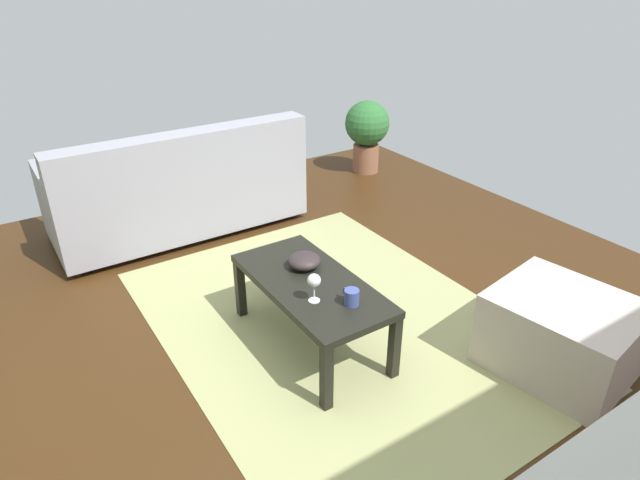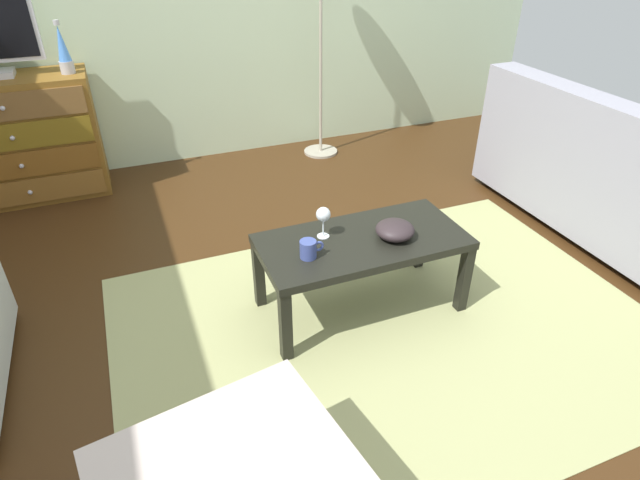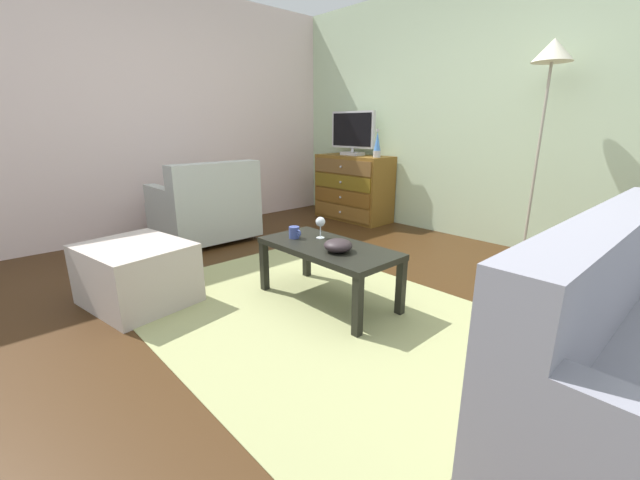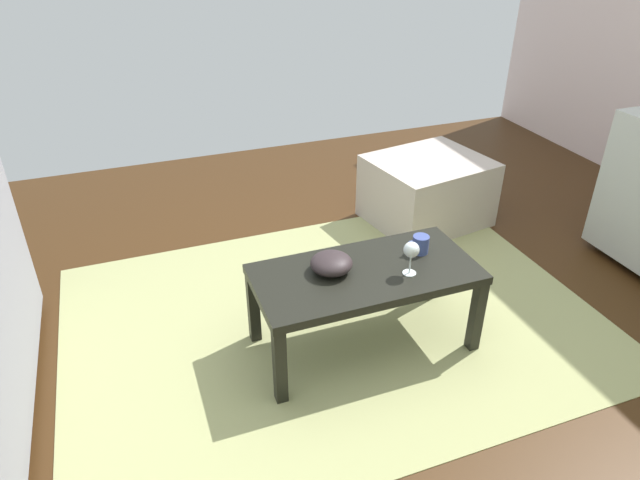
# 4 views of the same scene
# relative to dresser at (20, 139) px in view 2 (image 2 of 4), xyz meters

# --- Properties ---
(ground_plane) EXTENTS (5.69, 5.20, 0.05)m
(ground_plane) POSITION_rel_dresser_xyz_m (1.49, -2.05, -0.44)
(ground_plane) COLOR #3D2510
(area_rug) EXTENTS (2.60, 1.90, 0.01)m
(area_rug) POSITION_rel_dresser_xyz_m (1.69, -2.25, -0.41)
(area_rug) COLOR tan
(area_rug) RESTS_ON ground_plane
(dresser) EXTENTS (1.02, 0.49, 0.84)m
(dresser) POSITION_rel_dresser_xyz_m (0.00, 0.00, 0.00)
(dresser) COLOR brown
(dresser) RESTS_ON ground_plane
(lava_lamp) EXTENTS (0.09, 0.09, 0.33)m
(lava_lamp) POSITION_rel_dresser_xyz_m (0.41, -0.04, 0.56)
(lava_lamp) COLOR #B7B7BC
(lava_lamp) RESTS_ON dresser
(coffee_table) EXTENTS (1.00, 0.48, 0.41)m
(coffee_table) POSITION_rel_dresser_xyz_m (1.62, -2.03, -0.06)
(coffee_table) COLOR black
(coffee_table) RESTS_ON ground_plane
(wine_glass) EXTENTS (0.07, 0.07, 0.16)m
(wine_glass) POSITION_rel_dresser_xyz_m (1.45, -1.94, 0.11)
(wine_glass) COLOR silver
(wine_glass) RESTS_ON coffee_table
(mug) EXTENTS (0.11, 0.08, 0.08)m
(mug) POSITION_rel_dresser_xyz_m (1.33, -2.08, 0.04)
(mug) COLOR #3D4D91
(mug) RESTS_ON coffee_table
(bowl_decorative) EXTENTS (0.19, 0.19, 0.08)m
(bowl_decorative) POSITION_rel_dresser_xyz_m (1.77, -2.08, 0.04)
(bowl_decorative) COLOR #2D2426
(bowl_decorative) RESTS_ON coffee_table
(couch_large) EXTENTS (0.85, 1.90, 0.87)m
(couch_large) POSITION_rel_dresser_xyz_m (3.42, -1.94, -0.08)
(couch_large) COLOR #332319
(couch_large) RESTS_ON ground_plane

